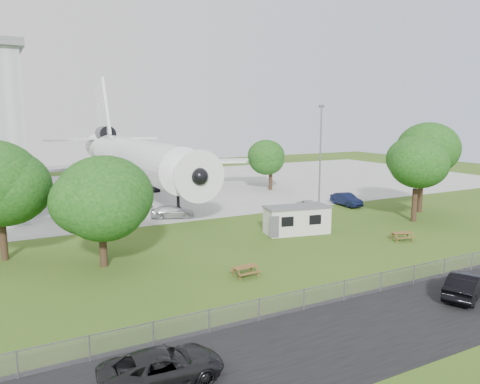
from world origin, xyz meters
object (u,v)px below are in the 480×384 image
picnic_west (245,277)px  site_cabin (297,220)px  picnic_east (402,241)px  car_centre_sedan (466,285)px  airliner (134,157)px

picnic_west → site_cabin: bearing=34.9°
picnic_east → car_centre_sedan: (-6.87, -11.40, 0.79)m
airliner → car_centre_sedan: (6.96, -48.52, -4.48)m
site_cabin → picnic_east: size_ratio=3.86×
picnic_west → car_centre_sedan: car_centre_sedan is taller
picnic_east → car_centre_sedan: bearing=-103.5°
car_centre_sedan → site_cabin: bearing=-24.7°
site_cabin → picnic_west: site_cabin is taller
airliner → site_cabin: (7.06, -30.37, -3.96)m
airliner → site_cabin: 31.43m
site_cabin → car_centre_sedan: site_cabin is taller
site_cabin → picnic_west: bearing=-140.8°
picnic_west → picnic_east: same height
airliner → picnic_west: bearing=-94.7°
picnic_east → site_cabin: bearing=152.6°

